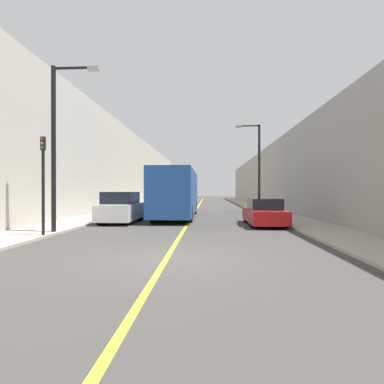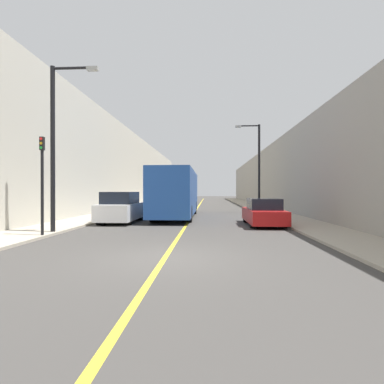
{
  "view_description": "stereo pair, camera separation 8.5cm",
  "coord_description": "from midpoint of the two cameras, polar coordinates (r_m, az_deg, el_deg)",
  "views": [
    {
      "loc": [
        1.17,
        -8.52,
        1.93
      ],
      "look_at": [
        -0.32,
        19.82,
        1.82
      ],
      "focal_mm": 28.0,
      "sensor_mm": 36.0,
      "label": 1
    },
    {
      "loc": [
        1.26,
        -8.51,
        1.93
      ],
      "look_at": [
        -0.32,
        19.82,
        1.82
      ],
      "focal_mm": 28.0,
      "sensor_mm": 36.0,
      "label": 2
    }
  ],
  "objects": [
    {
      "name": "street_lamp_left",
      "position": [
        14.79,
        -24.25,
        9.31
      ],
      "size": [
        2.17,
        0.24,
        7.37
      ],
      "color": "black",
      "rests_on": "sidewalk_left"
    },
    {
      "name": "road_center_line",
      "position": [
        38.58,
        1.37,
        -2.64
      ],
      "size": [
        0.16,
        72.0,
        0.01
      ],
      "primitive_type": "cube",
      "color": "gold",
      "rests_on": "ground"
    },
    {
      "name": "building_row_right",
      "position": [
        39.55,
        16.09,
        2.53
      ],
      "size": [
        4.0,
        72.0,
        7.06
      ],
      "primitive_type": "cube",
      "color": "gray",
      "rests_on": "ground"
    },
    {
      "name": "bus",
      "position": [
        21.69,
        -2.82,
        -0.13
      ],
      "size": [
        2.58,
        10.67,
        3.35
      ],
      "color": "#1E4793",
      "rests_on": "ground"
    },
    {
      "name": "parked_suv_left",
      "position": [
        18.76,
        -13.21,
        -3.04
      ],
      "size": [
        1.97,
        4.5,
        1.87
      ],
      "color": "silver",
      "rests_on": "ground"
    },
    {
      "name": "ground_plane",
      "position": [
        8.82,
        -4.94,
        -12.42
      ],
      "size": [
        200.0,
        200.0,
        0.0
      ],
      "primitive_type": "plane",
      "color": "#3F3D3A"
    },
    {
      "name": "building_row_left",
      "position": [
        40.21,
        -13.11,
        4.02
      ],
      "size": [
        4.0,
        72.0,
        9.18
      ],
      "primitive_type": "cube",
      "color": "#B7B2A3",
      "rests_on": "ground"
    },
    {
      "name": "street_lamp_right",
      "position": [
        26.95,
        12.4,
        5.49
      ],
      "size": [
        2.17,
        0.24,
        7.63
      ],
      "color": "black",
      "rests_on": "sidewalk_right"
    },
    {
      "name": "car_right_near",
      "position": [
        17.31,
        13.57,
        -3.93
      ],
      "size": [
        1.86,
        4.71,
        1.5
      ],
      "color": "maroon",
      "rests_on": "ground"
    },
    {
      "name": "traffic_light",
      "position": [
        13.74,
        -26.48,
        1.81
      ],
      "size": [
        0.16,
        0.18,
        4.04
      ],
      "color": "black",
      "rests_on": "sidewalk_left"
    },
    {
      "name": "sidewalk_left",
      "position": [
        39.37,
        -8.45,
        -2.51
      ],
      "size": [
        2.66,
        72.0,
        0.11
      ],
      "primitive_type": "cube",
      "color": "#A89E8C",
      "rests_on": "ground"
    },
    {
      "name": "sidewalk_right",
      "position": [
        38.95,
        11.3,
        -2.54
      ],
      "size": [
        2.66,
        72.0,
        0.11
      ],
      "primitive_type": "cube",
      "color": "#A89E8C",
      "rests_on": "ground"
    }
  ]
}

